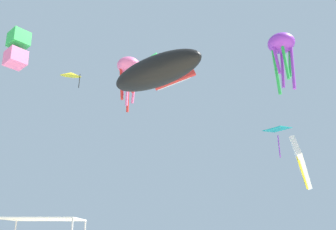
{
  "coord_description": "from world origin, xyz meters",
  "views": [
    {
      "loc": [
        -0.67,
        -14.84,
        1.94
      ],
      "look_at": [
        0.45,
        10.41,
        10.82
      ],
      "focal_mm": 36.61,
      "sensor_mm": 36.0,
      "label": 1
    }
  ],
  "objects_px": {
    "kite_inflatable_black": "(155,71)",
    "kite_box_green": "(17,49)",
    "canopy_tent": "(42,222)",
    "kite_parafoil_red": "(174,78)",
    "kite_delta_yellow": "(71,74)",
    "kite_octopus_purple": "(282,46)",
    "kite_parafoil_white": "(301,164)",
    "kite_octopus_pink": "(129,68)",
    "kite_diamond_teal": "(277,131)"
  },
  "relations": [
    {
      "from": "kite_octopus_purple",
      "to": "kite_octopus_pink",
      "type": "relative_size",
      "value": 0.91
    },
    {
      "from": "kite_box_green",
      "to": "kite_octopus_pink",
      "type": "distance_m",
      "value": 10.76
    },
    {
      "from": "kite_delta_yellow",
      "to": "kite_octopus_purple",
      "type": "bearing_deg",
      "value": 135.61
    },
    {
      "from": "canopy_tent",
      "to": "kite_parafoil_red",
      "type": "distance_m",
      "value": 22.11
    },
    {
      "from": "kite_octopus_purple",
      "to": "kite_delta_yellow",
      "type": "xyz_separation_m",
      "value": [
        -20.5,
        15.11,
        4.47
      ]
    },
    {
      "from": "kite_delta_yellow",
      "to": "kite_parafoil_white",
      "type": "height_order",
      "value": "kite_delta_yellow"
    },
    {
      "from": "canopy_tent",
      "to": "kite_inflatable_black",
      "type": "height_order",
      "value": "kite_inflatable_black"
    },
    {
      "from": "kite_octopus_purple",
      "to": "canopy_tent",
      "type": "bearing_deg",
      "value": 9.22
    },
    {
      "from": "kite_parafoil_white",
      "to": "canopy_tent",
      "type": "bearing_deg",
      "value": 155.34
    },
    {
      "from": "kite_octopus_purple",
      "to": "kite_octopus_pink",
      "type": "bearing_deg",
      "value": -49.98
    },
    {
      "from": "canopy_tent",
      "to": "kite_delta_yellow",
      "type": "relative_size",
      "value": 1.12
    },
    {
      "from": "kite_delta_yellow",
      "to": "kite_diamond_teal",
      "type": "distance_m",
      "value": 25.43
    },
    {
      "from": "kite_inflatable_black",
      "to": "kite_box_green",
      "type": "relative_size",
      "value": 2.48
    },
    {
      "from": "kite_inflatable_black",
      "to": "kite_octopus_purple",
      "type": "bearing_deg",
      "value": 48.53
    },
    {
      "from": "kite_parafoil_red",
      "to": "kite_box_green",
      "type": "distance_m",
      "value": 14.47
    },
    {
      "from": "kite_box_green",
      "to": "kite_parafoil_white",
      "type": "height_order",
      "value": "kite_box_green"
    },
    {
      "from": "kite_parafoil_red",
      "to": "kite_octopus_pink",
      "type": "distance_m",
      "value": 4.69
    },
    {
      "from": "kite_parafoil_red",
      "to": "kite_diamond_teal",
      "type": "distance_m",
      "value": 13.11
    },
    {
      "from": "kite_parafoil_white",
      "to": "kite_inflatable_black",
      "type": "bearing_deg",
      "value": 144.25
    },
    {
      "from": "canopy_tent",
      "to": "kite_box_green",
      "type": "xyz_separation_m",
      "value": [
        -6.4,
        9.28,
        13.66
      ]
    },
    {
      "from": "kite_parafoil_white",
      "to": "kite_octopus_purple",
      "type": "bearing_deg",
      "value": -178.61
    },
    {
      "from": "kite_diamond_teal",
      "to": "kite_inflatable_black",
      "type": "relative_size",
      "value": 0.43
    },
    {
      "from": "canopy_tent",
      "to": "kite_delta_yellow",
      "type": "bearing_deg",
      "value": 103.62
    },
    {
      "from": "kite_octopus_pink",
      "to": "kite_parafoil_red",
      "type": "bearing_deg",
      "value": -153.8
    },
    {
      "from": "kite_octopus_purple",
      "to": "kite_box_green",
      "type": "xyz_separation_m",
      "value": [
        -21.27,
        1.15,
        -0.12
      ]
    },
    {
      "from": "kite_octopus_purple",
      "to": "kite_parafoil_white",
      "type": "height_order",
      "value": "kite_octopus_purple"
    },
    {
      "from": "kite_delta_yellow",
      "to": "kite_inflatable_black",
      "type": "bearing_deg",
      "value": 114.27
    },
    {
      "from": "kite_parafoil_red",
      "to": "kite_delta_yellow",
      "type": "xyz_separation_m",
      "value": [
        -12.28,
        7.75,
        3.94
      ]
    },
    {
      "from": "kite_parafoil_red",
      "to": "kite_parafoil_white",
      "type": "relative_size",
      "value": 0.75
    },
    {
      "from": "canopy_tent",
      "to": "kite_parafoil_white",
      "type": "relative_size",
      "value": 0.55
    },
    {
      "from": "kite_diamond_teal",
      "to": "kite_parafoil_white",
      "type": "bearing_deg",
      "value": 135.55
    },
    {
      "from": "kite_inflatable_black",
      "to": "canopy_tent",
      "type": "bearing_deg",
      "value": -84.38
    },
    {
      "from": "kite_inflatable_black",
      "to": "kite_octopus_pink",
      "type": "xyz_separation_m",
      "value": [
        -2.69,
        8.91,
        4.73
      ]
    },
    {
      "from": "kite_diamond_teal",
      "to": "kite_parafoil_white",
      "type": "distance_m",
      "value": 9.07
    },
    {
      "from": "kite_box_green",
      "to": "kite_octopus_pink",
      "type": "relative_size",
      "value": 0.56
    },
    {
      "from": "canopy_tent",
      "to": "kite_box_green",
      "type": "height_order",
      "value": "kite_box_green"
    },
    {
      "from": "kite_diamond_teal",
      "to": "kite_octopus_pink",
      "type": "xyz_separation_m",
      "value": [
        -16.21,
        -4.28,
        5.09
      ]
    },
    {
      "from": "kite_inflatable_black",
      "to": "kite_delta_yellow",
      "type": "bearing_deg",
      "value": 163.11
    },
    {
      "from": "kite_octopus_purple",
      "to": "kite_diamond_teal",
      "type": "distance_m",
      "value": 12.8
    },
    {
      "from": "kite_parafoil_red",
      "to": "kite_box_green",
      "type": "xyz_separation_m",
      "value": [
        -13.05,
        -6.2,
        -0.65
      ]
    },
    {
      "from": "kite_parafoil_red",
      "to": "kite_delta_yellow",
      "type": "distance_m",
      "value": 15.05
    },
    {
      "from": "kite_parafoil_red",
      "to": "kite_octopus_purple",
      "type": "bearing_deg",
      "value": 147.55
    },
    {
      "from": "kite_parafoil_red",
      "to": "kite_inflatable_black",
      "type": "xyz_separation_m",
      "value": [
        -1.88,
        -8.72,
        -3.67
      ]
    },
    {
      "from": "kite_delta_yellow",
      "to": "kite_octopus_pink",
      "type": "height_order",
      "value": "kite_delta_yellow"
    },
    {
      "from": "canopy_tent",
      "to": "kite_parafoil_white",
      "type": "xyz_separation_m",
      "value": [
        17.22,
        12.59,
        5.09
      ]
    },
    {
      "from": "kite_delta_yellow",
      "to": "kite_octopus_pink",
      "type": "relative_size",
      "value": 0.53
    },
    {
      "from": "kite_diamond_teal",
      "to": "kite_inflatable_black",
      "type": "bearing_deg",
      "value": 98.13
    },
    {
      "from": "kite_parafoil_red",
      "to": "kite_parafoil_white",
      "type": "height_order",
      "value": "kite_parafoil_red"
    },
    {
      "from": "kite_delta_yellow",
      "to": "kite_parafoil_red",
      "type": "bearing_deg",
      "value": 139.75
    },
    {
      "from": "kite_octopus_purple",
      "to": "kite_inflatable_black",
      "type": "distance_m",
      "value": 10.66
    }
  ]
}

